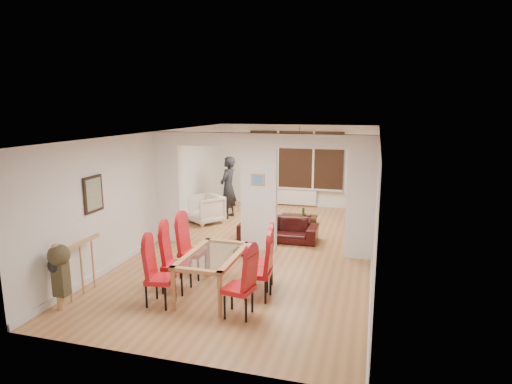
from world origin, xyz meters
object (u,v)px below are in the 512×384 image
at_px(bottle, 303,212).
at_px(dining_table, 213,274).
at_px(dining_chair_lc, 193,249).
at_px(dining_chair_la, 160,274).
at_px(sofa, 278,229).
at_px(dining_chair_rb, 258,268).
at_px(armchair, 205,209).
at_px(bowl, 307,215).
at_px(television, 356,211).
at_px(dining_chair_lb, 176,261).
at_px(dining_chair_rc, 260,259).
at_px(dining_chair_ra, 239,284).
at_px(coffee_table, 299,220).
at_px(person, 228,187).

bearing_deg(bottle, dining_table, -99.16).
xyz_separation_m(dining_table, dining_chair_lc, (-0.66, 0.63, 0.19)).
relative_size(dining_table, bottle, 5.67).
xyz_separation_m(dining_chair_la, sofa, (1.07, 3.87, -0.25)).
xyz_separation_m(dining_chair_la, dining_chair_rb, (1.45, 0.65, 0.01)).
bearing_deg(dining_chair_lc, armchair, 110.89).
height_order(dining_chair_la, bowl, dining_chair_la).
bearing_deg(bowl, dining_chair_rb, -90.90).
xyz_separation_m(dining_table, television, (2.11, 5.68, -0.10)).
relative_size(sofa, armchair, 2.22).
distance_m(armchair, bottle, 2.69).
xyz_separation_m(dining_chair_lb, bottle, (1.43, 4.76, -0.19)).
distance_m(dining_chair_rc, armchair, 4.56).
relative_size(dining_chair_ra, bowl, 4.57).
distance_m(dining_chair_la, bottle, 5.51).
bearing_deg(dining_chair_rb, television, 72.86).
distance_m(sofa, bowl, 1.64).
height_order(dining_table, dining_chair_lb, dining_chair_lb).
height_order(dining_chair_lc, coffee_table, dining_chair_lc).
distance_m(dining_chair_rb, bowl, 4.80).
height_order(television, bowl, television).
relative_size(dining_chair_ra, armchair, 1.23).
relative_size(dining_chair_lc, dining_chair_rc, 1.04).
xyz_separation_m(dining_chair_ra, bottle, (0.11, 5.34, -0.16)).
relative_size(sofa, coffee_table, 1.94).
relative_size(dining_chair_lb, coffee_table, 1.14).
xyz_separation_m(dining_chair_lc, bowl, (1.51, 4.22, -0.30)).
relative_size(dining_chair_la, dining_chair_ra, 1.00).
distance_m(dining_chair_lb, bowl, 5.13).
distance_m(dining_chair_lb, dining_chair_lc, 0.67).
relative_size(dining_chair_lc, person, 0.62).
height_order(dining_table, dining_chair_rc, dining_chair_rc).
bearing_deg(dining_chair_la, dining_chair_rc, 28.55).
bearing_deg(armchair, bottle, 46.00).
xyz_separation_m(dining_chair_lb, armchair, (-1.22, 4.28, -0.17)).
xyz_separation_m(dining_chair_lb, dining_chair_rc, (1.36, 0.52, -0.02)).
bearing_deg(bowl, bottle, -125.23).
distance_m(dining_chair_rb, sofa, 3.25).
distance_m(dining_chair_ra, person, 5.98).
relative_size(dining_chair_lc, armchair, 1.30).
bearing_deg(coffee_table, dining_chair_ra, -89.67).
relative_size(dining_chair_rc, television, 1.14).
bearing_deg(armchair, television, 55.51).
distance_m(sofa, person, 2.58).
bearing_deg(sofa, dining_chair_la, -107.23).
bearing_deg(bottle, person, 173.79).
bearing_deg(television, dining_chair_rb, 147.52).
distance_m(armchair, television, 4.25).
bearing_deg(dining_chair_rc, dining_chair_rb, -89.39).
xyz_separation_m(dining_table, dining_chair_la, (-0.68, -0.60, 0.16)).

